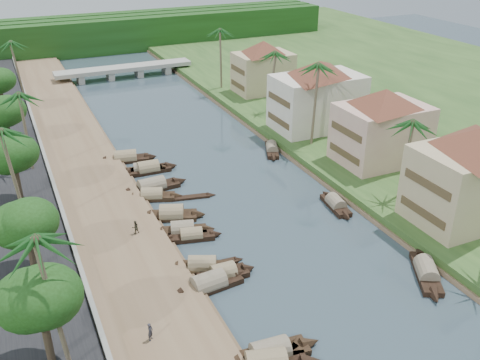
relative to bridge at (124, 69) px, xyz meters
name	(u,v)px	position (x,y,z in m)	size (l,w,h in m)	color
ground	(300,259)	(0.00, -72.00, -1.72)	(220.00, 220.00, 0.00)	#32424B
left_bank	(96,199)	(-16.00, -52.00, -1.32)	(10.00, 180.00, 0.80)	brown
right_bank	(345,149)	(19.00, -52.00, -1.12)	(16.00, 180.00, 1.20)	#26451B
road	(19,212)	(-24.50, -52.00, -1.02)	(8.00, 180.00, 1.40)	black
retaining_wall	(58,199)	(-20.20, -52.00, -0.37)	(0.40, 180.00, 1.10)	gray
treeline	(96,34)	(0.00, 28.00, 2.28)	(120.00, 14.00, 8.00)	#16340E
bridge	(124,69)	(0.00, 0.00, 0.00)	(28.00, 4.00, 2.40)	gray
building_near	(472,173)	(18.99, -74.00, 4.66)	(14.85, 14.85, 10.20)	tan
building_mid	(382,125)	(19.99, -58.00, 4.41)	(14.11, 14.11, 9.70)	#D1AE93
building_far	(318,94)	(18.99, -44.00, 4.66)	(15.59, 15.59, 10.20)	beige
building_distant	(263,66)	(19.99, -24.00, 4.16)	(12.62, 12.62, 9.20)	tan
sampan_0	(270,353)	(-8.78, -82.40, -1.31)	(8.66, 2.36, 2.25)	black
sampan_2	(266,358)	(-9.32, -82.76, -1.31)	(7.72, 3.65, 2.03)	black
sampan_3	(209,285)	(-9.95, -72.60, -1.30)	(8.93, 2.70, 2.34)	black
sampan_4	(202,267)	(-9.48, -69.79, -1.31)	(7.74, 4.70, 2.20)	black
sampan_5	(223,274)	(-8.12, -71.71, -1.31)	(6.61, 1.96, 2.12)	black
sampan_6	(183,230)	(-9.05, -62.82, -1.31)	(7.30, 3.62, 2.14)	black
sampan_7	(191,236)	(-8.56, -64.24, -1.32)	(6.79, 2.87, 1.83)	black
sampan_8	(172,215)	(-9.07, -59.18, -1.30)	(7.92, 4.57, 2.39)	black
sampan_9	(152,187)	(-9.17, -51.69, -1.30)	(9.54, 2.51, 2.36)	black
sampan_10	(152,196)	(-9.80, -53.99, -1.31)	(7.48, 4.05, 2.07)	black
sampan_11	(148,169)	(-8.15, -46.54, -1.30)	(8.11, 2.20, 2.30)	black
sampan_12	(144,169)	(-8.67, -46.28, -1.32)	(7.88, 2.96, 1.89)	black
sampan_13	(126,159)	(-10.03, -41.88, -1.30)	(8.91, 3.54, 2.37)	black
sampan_14	(426,272)	(9.24, -79.34, -1.31)	(5.83, 8.64, 2.18)	black
sampan_15	(336,204)	(8.91, -64.78, -1.31)	(2.42, 7.38, 1.98)	black
sampan_16	(272,149)	(9.73, -47.36, -1.32)	(4.36, 7.68, 1.93)	black
canoe_1	(219,264)	(-7.72, -69.65, -1.62)	(5.15, 1.13, 0.83)	black
canoe_2	(191,197)	(-5.57, -55.67, -1.62)	(6.28, 2.09, 0.90)	black
palm_1	(411,124)	(16.00, -67.26, 8.27)	(3.20, 3.20, 10.55)	brown
palm_2	(317,67)	(15.00, -49.45, 10.49)	(3.20, 3.20, 12.86)	brown
palm_3	(271,54)	(16.00, -34.41, 8.86)	(3.20, 3.20, 11.14)	brown
palm_4	(44,240)	(-23.00, -78.53, 10.41)	(3.20, 3.20, 12.56)	brown
palm_5	(7,132)	(-24.00, -57.08, 10.17)	(3.20, 3.20, 12.31)	brown
palm_6	(19,96)	(-22.00, -42.18, 9.24)	(3.20, 3.20, 11.34)	brown
palm_7	(220,31)	(14.00, -18.58, 9.92)	(3.20, 3.20, 12.26)	brown
palm_8	(14,43)	(-20.50, -12.67, 9.65)	(3.20, 3.20, 11.76)	brown
tree_1	(39,298)	(-24.00, -77.34, 5.32)	(5.13, 5.13, 7.85)	#463628
tree_2	(25,224)	(-24.00, -64.97, 4.45)	(5.01, 5.01, 6.90)	#463628
tree_3	(12,155)	(-24.00, -50.28, 5.14)	(4.95, 4.95, 7.59)	#463628
tree_4	(4,112)	(-24.00, -32.17, 4.33)	(5.09, 5.09, 6.81)	#463628
tree_6	(331,81)	(24.00, -40.02, 5.08)	(4.54, 4.54, 7.58)	#463628
person_near	(150,332)	(-16.73, -77.62, -0.14)	(0.57, 0.37, 1.56)	#282931
person_far	(135,227)	(-13.82, -61.93, -0.20)	(0.70, 0.55, 1.44)	#2F2E21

